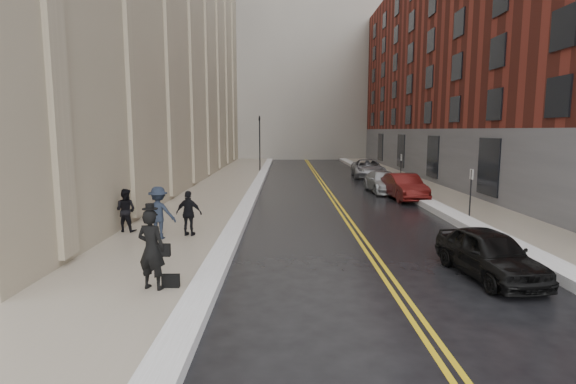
{
  "coord_description": "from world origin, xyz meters",
  "views": [
    {
      "loc": [
        -0.25,
        -11.47,
        3.92
      ],
      "look_at": [
        -0.15,
        5.28,
        1.6
      ],
      "focal_mm": 28.0,
      "sensor_mm": 36.0,
      "label": 1
    }
  ],
  "objects_px": {
    "pedestrian_b": "(159,213)",
    "pedestrian_c": "(189,213)",
    "car_maroon": "(404,187)",
    "car_black": "(489,254)",
    "pedestrian_main": "(152,249)",
    "pedestrian_a": "(126,210)",
    "car_silver_near": "(383,182)",
    "car_silver_far": "(368,168)"
  },
  "relations": [
    {
      "from": "car_maroon",
      "to": "car_silver_far",
      "type": "height_order",
      "value": "car_silver_far"
    },
    {
      "from": "car_maroon",
      "to": "pedestrian_b",
      "type": "xyz_separation_m",
      "value": [
        -11.15,
        -9.85,
        0.34
      ]
    },
    {
      "from": "car_silver_far",
      "to": "pedestrian_b",
      "type": "height_order",
      "value": "pedestrian_b"
    },
    {
      "from": "car_maroon",
      "to": "car_silver_near",
      "type": "height_order",
      "value": "car_maroon"
    },
    {
      "from": "pedestrian_a",
      "to": "pedestrian_b",
      "type": "relative_size",
      "value": 0.88
    },
    {
      "from": "pedestrian_a",
      "to": "pedestrian_c",
      "type": "distance_m",
      "value": 2.6
    },
    {
      "from": "car_maroon",
      "to": "car_silver_far",
      "type": "bearing_deg",
      "value": 85.36
    },
    {
      "from": "car_silver_near",
      "to": "car_silver_far",
      "type": "relative_size",
      "value": 0.85
    },
    {
      "from": "car_black",
      "to": "pedestrian_c",
      "type": "xyz_separation_m",
      "value": [
        -8.9,
        4.21,
        0.31
      ]
    },
    {
      "from": "car_silver_near",
      "to": "pedestrian_a",
      "type": "relative_size",
      "value": 2.81
    },
    {
      "from": "car_silver_far",
      "to": "pedestrian_main",
      "type": "relative_size",
      "value": 2.74
    },
    {
      "from": "car_silver_far",
      "to": "pedestrian_a",
      "type": "relative_size",
      "value": 3.3
    },
    {
      "from": "pedestrian_main",
      "to": "pedestrian_a",
      "type": "height_order",
      "value": "pedestrian_main"
    },
    {
      "from": "car_silver_far",
      "to": "pedestrian_c",
      "type": "xyz_separation_m",
      "value": [
        -10.34,
        -21.5,
        0.22
      ]
    },
    {
      "from": "car_silver_near",
      "to": "pedestrian_main",
      "type": "xyz_separation_m",
      "value": [
        -9.38,
        -17.84,
        0.46
      ]
    },
    {
      "from": "car_silver_far",
      "to": "pedestrian_b",
      "type": "bearing_deg",
      "value": -113.02
    },
    {
      "from": "car_maroon",
      "to": "car_black",
      "type": "bearing_deg",
      "value": -99.42
    },
    {
      "from": "pedestrian_main",
      "to": "pedestrian_c",
      "type": "height_order",
      "value": "pedestrian_main"
    },
    {
      "from": "pedestrian_b",
      "to": "pedestrian_c",
      "type": "bearing_deg",
      "value": -147.98
    },
    {
      "from": "car_black",
      "to": "pedestrian_a",
      "type": "relative_size",
      "value": 2.37
    },
    {
      "from": "car_maroon",
      "to": "car_silver_far",
      "type": "xyz_separation_m",
      "value": [
        0.14,
        12.09,
        0.01
      ]
    },
    {
      "from": "car_maroon",
      "to": "pedestrian_main",
      "type": "distance_m",
      "value": 17.87
    },
    {
      "from": "car_silver_far",
      "to": "pedestrian_main",
      "type": "distance_m",
      "value": 28.77
    },
    {
      "from": "car_maroon",
      "to": "pedestrian_main",
      "type": "relative_size",
      "value": 2.28
    },
    {
      "from": "car_silver_far",
      "to": "pedestrian_c",
      "type": "height_order",
      "value": "pedestrian_c"
    },
    {
      "from": "pedestrian_a",
      "to": "pedestrian_c",
      "type": "xyz_separation_m",
      "value": [
        2.5,
        -0.69,
        0.01
      ]
    },
    {
      "from": "car_silver_far",
      "to": "pedestrian_a",
      "type": "height_order",
      "value": "pedestrian_a"
    },
    {
      "from": "car_silver_far",
      "to": "car_silver_near",
      "type": "bearing_deg",
      "value": -90.06
    },
    {
      "from": "pedestrian_b",
      "to": "pedestrian_c",
      "type": "relative_size",
      "value": 1.13
    },
    {
      "from": "car_black",
      "to": "pedestrian_main",
      "type": "distance_m",
      "value": 8.72
    },
    {
      "from": "pedestrian_c",
      "to": "car_silver_far",
      "type": "bearing_deg",
      "value": -106.08
    },
    {
      "from": "pedestrian_c",
      "to": "car_silver_near",
      "type": "bearing_deg",
      "value": -118.35
    },
    {
      "from": "car_silver_near",
      "to": "car_silver_far",
      "type": "xyz_separation_m",
      "value": [
        0.68,
        9.12,
        0.08
      ]
    },
    {
      "from": "car_black",
      "to": "car_silver_near",
      "type": "height_order",
      "value": "car_silver_near"
    },
    {
      "from": "pedestrian_a",
      "to": "pedestrian_c",
      "type": "relative_size",
      "value": 0.99
    },
    {
      "from": "pedestrian_main",
      "to": "pedestrian_c",
      "type": "relative_size",
      "value": 1.19
    },
    {
      "from": "car_silver_near",
      "to": "pedestrian_c",
      "type": "height_order",
      "value": "pedestrian_c"
    },
    {
      "from": "car_maroon",
      "to": "pedestrian_b",
      "type": "relative_size",
      "value": 2.41
    },
    {
      "from": "car_silver_far",
      "to": "pedestrian_main",
      "type": "bearing_deg",
      "value": -106.26
    },
    {
      "from": "car_silver_far",
      "to": "pedestrian_main",
      "type": "height_order",
      "value": "pedestrian_main"
    },
    {
      "from": "pedestrian_main",
      "to": "pedestrian_a",
      "type": "xyz_separation_m",
      "value": [
        -2.78,
        6.14,
        -0.16
      ]
    },
    {
      "from": "car_maroon",
      "to": "pedestrian_main",
      "type": "height_order",
      "value": "pedestrian_main"
    }
  ]
}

